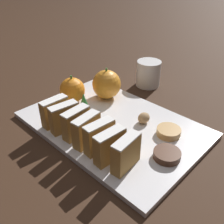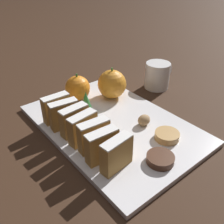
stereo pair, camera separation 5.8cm
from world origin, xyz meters
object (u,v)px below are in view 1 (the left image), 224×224
at_px(chocolate_cookie, 167,155).
at_px(walnut, 144,118).
at_px(orange_far, 72,90).
at_px(coffee_mug, 149,73).
at_px(orange_near, 107,84).

bearing_deg(chocolate_cookie, walnut, 59.19).
bearing_deg(orange_far, coffee_mug, -16.50).
xyz_separation_m(orange_near, chocolate_cookie, (-0.09, -0.26, -0.03)).
relative_size(orange_far, chocolate_cookie, 1.38).
bearing_deg(orange_near, orange_far, 149.39).
distance_m(orange_far, walnut, 0.21).
bearing_deg(walnut, orange_near, 79.65).
distance_m(orange_near, walnut, 0.16).
height_order(orange_near, orange_far, orange_near).
xyz_separation_m(orange_near, orange_far, (-0.08, 0.05, -0.01)).
bearing_deg(walnut, chocolate_cookie, -120.81).
bearing_deg(orange_near, chocolate_cookie, -109.50).
relative_size(orange_near, orange_far, 1.15).
bearing_deg(orange_far, orange_near, -30.61).
xyz_separation_m(orange_near, walnut, (-0.03, -0.15, -0.03)).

